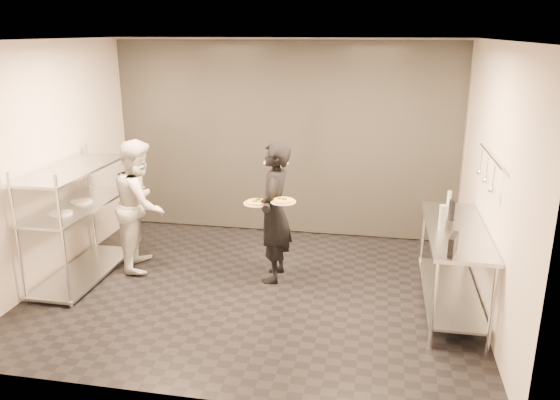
% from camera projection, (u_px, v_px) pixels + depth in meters
% --- Properties ---
extents(room_shell, '(5.00, 4.00, 2.80)m').
position_uv_depth(room_shell, '(274.00, 151.00, 7.05)').
color(room_shell, black).
rests_on(room_shell, ground).
extents(pass_rack, '(0.60, 1.60, 1.50)m').
position_uv_depth(pass_rack, '(78.00, 217.00, 6.51)').
color(pass_rack, silver).
rests_on(pass_rack, ground).
extents(prep_counter, '(0.60, 1.80, 0.92)m').
position_uv_depth(prep_counter, '(454.00, 254.00, 5.79)').
color(prep_counter, silver).
rests_on(prep_counter, ground).
extents(utensil_rail, '(0.07, 1.20, 0.31)m').
position_uv_depth(utensil_rail, '(488.00, 171.00, 5.47)').
color(utensil_rail, silver).
rests_on(utensil_rail, room_shell).
extents(waiter, '(0.41, 0.62, 1.69)m').
position_uv_depth(waiter, '(274.00, 213.00, 6.42)').
color(waiter, black).
rests_on(waiter, ground).
extents(chef, '(0.80, 0.92, 1.64)m').
position_uv_depth(chef, '(141.00, 204.00, 6.79)').
color(chef, silver).
rests_on(chef, ground).
extents(pizza_plate_near, '(0.31, 0.31, 0.05)m').
position_uv_depth(pizza_plate_near, '(257.00, 202.00, 6.26)').
color(pizza_plate_near, white).
rests_on(pizza_plate_near, waiter).
extents(pizza_plate_far, '(0.28, 0.28, 0.05)m').
position_uv_depth(pizza_plate_far, '(283.00, 201.00, 6.09)').
color(pizza_plate_far, white).
rests_on(pizza_plate_far, waiter).
extents(salad_plate, '(0.30, 0.30, 0.07)m').
position_uv_depth(salad_plate, '(276.00, 161.00, 6.54)').
color(salad_plate, white).
rests_on(salad_plate, waiter).
extents(pos_monitor, '(0.12, 0.25, 0.18)m').
position_uv_depth(pos_monitor, '(453.00, 244.00, 5.02)').
color(pos_monitor, black).
rests_on(pos_monitor, prep_counter).
extents(bottle_green, '(0.07, 0.07, 0.25)m').
position_uv_depth(bottle_green, '(442.00, 217.00, 5.65)').
color(bottle_green, gray).
rests_on(bottle_green, prep_counter).
extents(bottle_clear, '(0.05, 0.05, 0.17)m').
position_uv_depth(bottle_clear, '(449.00, 198.00, 6.43)').
color(bottle_clear, gray).
rests_on(bottle_clear, prep_counter).
extents(bottle_dark, '(0.07, 0.07, 0.23)m').
position_uv_depth(bottle_dark, '(452.00, 210.00, 5.89)').
color(bottle_dark, black).
rests_on(bottle_dark, prep_counter).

